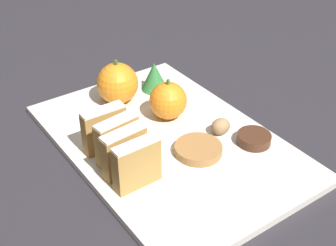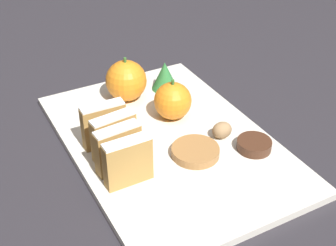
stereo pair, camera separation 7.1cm
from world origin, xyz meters
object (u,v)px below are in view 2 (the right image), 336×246
object	(u,v)px
orange_near	(126,81)
orange_far	(173,101)
chocolate_cookie	(254,145)
walnut	(222,130)

from	to	relation	value
orange_near	orange_far	distance (m)	0.10
chocolate_cookie	walnut	bearing A→B (deg)	117.71
orange_far	chocolate_cookie	size ratio (longest dim) A/B	1.34
orange_far	walnut	world-z (taller)	orange_far
orange_far	chocolate_cookie	xyz separation A→B (m)	(0.07, -0.14, -0.02)
chocolate_cookie	orange_far	bearing A→B (deg)	115.72
orange_near	chocolate_cookie	xyz separation A→B (m)	(0.11, -0.23, -0.03)
walnut	chocolate_cookie	size ratio (longest dim) A/B	0.61
walnut	chocolate_cookie	world-z (taller)	walnut
orange_near	orange_far	size ratio (longest dim) A/B	1.14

